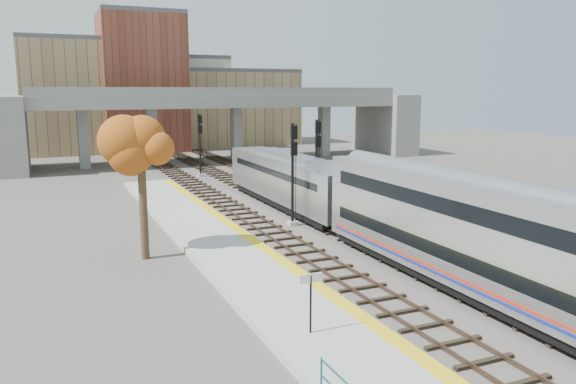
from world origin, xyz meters
name	(u,v)px	position (x,y,z in m)	size (l,w,h in m)	color
ground	(374,257)	(0.00, 0.00, 0.00)	(160.00, 160.00, 0.00)	#47423D
platform	(251,271)	(-7.25, 0.00, 0.17)	(4.50, 60.00, 0.35)	#9E9E99
yellow_strip	(286,263)	(-5.35, 0.00, 0.35)	(0.70, 60.00, 0.01)	yellow
tracks	(296,211)	(0.93, 12.50, 0.08)	(10.70, 95.00, 0.25)	black
overpass	(221,116)	(4.92, 45.00, 5.81)	(54.00, 12.00, 9.50)	slate
buildings_far	(159,98)	(1.26, 66.57, 7.88)	(43.00, 21.00, 20.60)	#A0855D
parking_lot	(346,174)	(14.00, 28.00, 0.02)	(14.00, 18.00, 0.04)	black
locomotive	(288,179)	(1.00, 14.17, 2.28)	(3.02, 19.05, 4.10)	#A8AAB2
coach	(505,245)	(1.00, -8.43, 2.80)	(3.03, 25.00, 5.00)	#A8AAB2
signal_mast_near	(293,176)	(-1.10, 8.60, 3.47)	(0.60, 0.64, 7.00)	#9E9E99
signal_mast_mid	(317,165)	(3.00, 13.22, 3.42)	(0.60, 0.64, 6.93)	#9E9E99
signal_mast_far	(200,146)	(-1.10, 32.84, 3.26)	(0.60, 0.64, 6.70)	#9E9E99
station_sign	(311,291)	(-7.87, -8.12, 1.98)	(0.90, 0.08, 2.27)	black
tree	(141,149)	(-11.68, 4.87, 6.05)	(3.60, 3.60, 8.16)	#382619
car_a	(328,177)	(9.68, 23.94, 0.59)	(1.30, 3.22, 1.10)	#99999E
car_b	(343,172)	(12.47, 25.92, 0.61)	(1.22, 3.49, 1.15)	#99999E
car_c	(357,161)	(18.57, 33.38, 0.66)	(1.74, 4.29, 1.24)	#99999E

